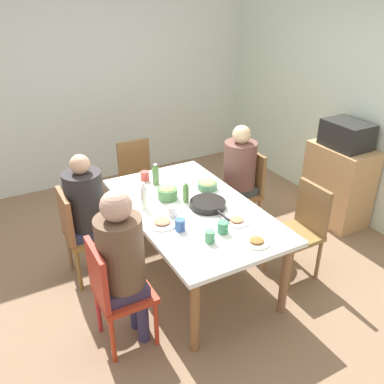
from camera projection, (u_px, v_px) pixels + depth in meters
ground_plane at (192, 273)px, 3.94m from camera, size 6.01×6.01×0.00m
wall_back at (379, 109)px, 4.30m from camera, size 5.25×0.12×2.60m
wall_left at (97, 84)px, 5.34m from camera, size 0.12×4.60×2.60m
dining_table at (192, 215)px, 3.64m from camera, size 1.81×1.04×0.73m
chair_0 at (113, 290)px, 2.97m from camera, size 0.40×0.40×0.90m
person_0 at (122, 256)px, 2.88m from camera, size 0.33×0.33×1.29m
chair_1 at (138, 175)px, 4.70m from camera, size 0.40×0.40×0.90m
chair_2 at (80, 230)px, 3.67m from camera, size 0.40×0.40×0.90m
person_2 at (87, 206)px, 3.60m from camera, size 0.33×0.33×1.22m
chair_3 at (245, 187)px, 4.44m from camera, size 0.40×0.40×0.90m
person_3 at (239, 170)px, 4.30m from camera, size 0.34×0.34×1.22m
chair_4 at (302, 226)px, 3.74m from camera, size 0.40×0.40×0.90m
plate_0 at (237, 221)px, 3.37m from camera, size 0.21×0.21×0.04m
plate_1 at (162, 223)px, 3.35m from camera, size 0.25×0.25×0.04m
plate_2 at (257, 242)px, 3.11m from camera, size 0.20×0.20×0.04m
bowl_0 at (168, 193)px, 3.72m from camera, size 0.18×0.18×0.12m
bowl_1 at (207, 185)px, 3.91m from camera, size 0.19×0.19×0.08m
serving_pan at (208, 204)px, 3.59m from camera, size 0.50×0.32×0.06m
cup_0 at (223, 227)px, 3.22m from camera, size 0.12×0.09×0.09m
cup_1 at (173, 212)px, 3.43m from camera, size 0.12×0.08×0.10m
cup_2 at (180, 225)px, 3.25m from camera, size 0.12×0.08×0.10m
cup_3 at (210, 237)px, 3.10m from camera, size 0.11×0.08×0.09m
cup_4 at (145, 176)px, 4.07m from camera, size 0.12×0.08×0.09m
bottle_0 at (156, 175)px, 3.96m from camera, size 0.07×0.07×0.21m
bottle_1 at (144, 196)px, 3.53m from camera, size 0.05×0.05×0.25m
bottle_2 at (185, 193)px, 3.65m from camera, size 0.05×0.05×0.20m
side_cabinet at (338, 184)px, 4.64m from camera, size 0.70×0.44×0.90m
microwave at (347, 134)px, 4.37m from camera, size 0.48×0.36×0.28m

